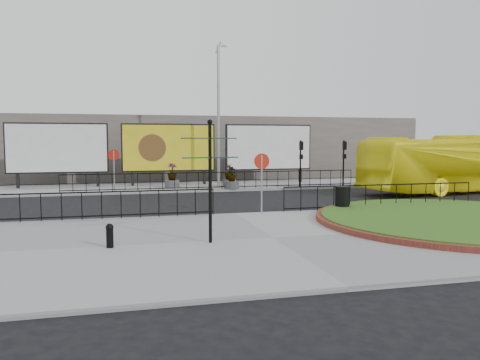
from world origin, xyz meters
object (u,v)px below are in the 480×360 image
object	(u,v)px
bollard	(110,234)
litter_bin	(342,199)
billboard_mid	(169,148)
fingerpost_sign	(210,169)
planter_b	(232,181)
planter_c	(229,177)
lamp_post	(219,113)
bus	(453,164)
planter_a	(172,178)

from	to	relation	value
bollard	litter_bin	distance (m)	10.42
billboard_mid	fingerpost_sign	bearing A→B (deg)	-91.59
billboard_mid	planter_b	xyz separation A→B (m)	(3.50, -3.57, -1.96)
litter_bin	planter_c	xyz separation A→B (m)	(-2.30, 11.60, 0.08)
litter_bin	lamp_post	bearing A→B (deg)	104.47
billboard_mid	litter_bin	distance (m)	14.97
bollard	fingerpost_sign	bearing A→B (deg)	-0.71
bollard	planter_b	size ratio (longest dim) A/B	0.48
billboard_mid	litter_bin	xyz separation A→B (m)	(6.00, -13.57, -1.95)
planter_c	billboard_mid	bearing A→B (deg)	151.95
fingerpost_sign	planter_b	distance (m)	15.25
litter_bin	planter_b	bearing A→B (deg)	104.04
lamp_post	planter_c	world-z (taller)	lamp_post
bus	bollard	bearing A→B (deg)	108.78
lamp_post	litter_bin	bearing A→B (deg)	-75.53
billboard_mid	bollard	xyz separation A→B (m)	(-3.36, -18.16, -2.11)
planter_a	planter_c	bearing A→B (deg)	0.00
bollard	litter_bin	bearing A→B (deg)	26.10
fingerpost_sign	planter_b	world-z (taller)	fingerpost_sign
planter_b	fingerpost_sign	bearing A→B (deg)	-105.32
billboard_mid	planter_a	world-z (taller)	billboard_mid
billboard_mid	lamp_post	xyz separation A→B (m)	(3.01, -1.97, 2.23)
bollard	bus	size ratio (longest dim) A/B	0.06
lamp_post	planter_a	size ratio (longest dim) A/B	5.92
billboard_mid	planter_c	distance (m)	4.59
planter_c	planter_a	bearing A→B (deg)	180.00
fingerpost_sign	planter_c	world-z (taller)	fingerpost_sign
litter_bin	bus	xyz separation A→B (m)	(10.08, 5.89, 1.05)
lamp_post	planter_a	world-z (taller)	lamp_post
lamp_post	litter_bin	size ratio (longest dim) A/B	8.74
bollard	planter_b	xyz separation A→B (m)	(6.86, 14.58, 0.14)
billboard_mid	fingerpost_sign	world-z (taller)	billboard_mid
planter_b	bollard	bearing A→B (deg)	-115.19
litter_bin	bollard	bearing A→B (deg)	-153.90
lamp_post	fingerpost_sign	distance (m)	16.79
bus	planter_a	bearing A→B (deg)	60.91
litter_bin	planter_a	xyz separation A→B (m)	(-6.00, 11.60, 0.09)
fingerpost_sign	bollard	size ratio (longest dim) A/B	5.28
bollard	planter_c	xyz separation A→B (m)	(7.06, 16.18, 0.24)
billboard_mid	bus	bearing A→B (deg)	-25.54
bollard	bus	bearing A→B (deg)	28.31
lamp_post	bus	size ratio (longest dim) A/B	0.76
fingerpost_sign	bus	xyz separation A→B (m)	(16.59, 10.51, -0.59)
fingerpost_sign	bollard	world-z (taller)	fingerpost_sign
bollard	litter_bin	world-z (taller)	litter_bin
bus	planter_b	xyz separation A→B (m)	(-12.58, 4.11, -1.07)
bus	billboard_mid	bearing A→B (deg)	54.93
litter_bin	planter_a	size ratio (longest dim) A/B	0.68
fingerpost_sign	bus	distance (m)	19.64
planter_b	litter_bin	bearing A→B (deg)	-75.96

